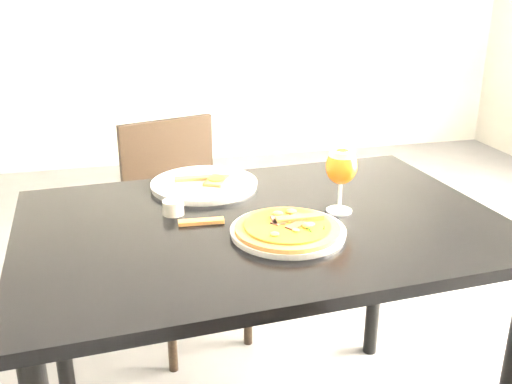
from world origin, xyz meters
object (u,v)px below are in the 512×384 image
object	(u,v)px
chair_far	(183,223)
beer_glass	(341,167)
pizza	(288,227)
dining_table	(262,252)

from	to	relation	value
chair_far	beer_glass	xyz separation A→B (m)	(0.34, -0.69, 0.41)
chair_far	pizza	distance (m)	0.88
pizza	beer_glass	world-z (taller)	beer_glass
dining_table	beer_glass	bearing A→B (deg)	-2.20
dining_table	beer_glass	size ratio (longest dim) A/B	7.31
dining_table	pizza	xyz separation A→B (m)	(0.03, -0.11, 0.11)
pizza	beer_glass	xyz separation A→B (m)	(0.17, 0.11, 0.10)
chair_far	beer_glass	world-z (taller)	beer_glass
pizza	dining_table	bearing A→B (deg)	107.38
beer_glass	chair_far	bearing A→B (deg)	116.04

